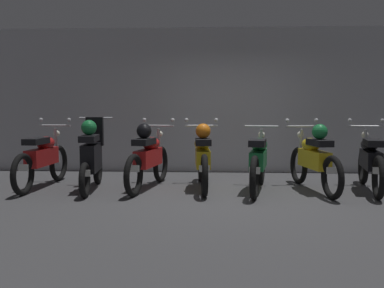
{
  "coord_description": "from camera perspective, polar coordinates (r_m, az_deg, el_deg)",
  "views": [
    {
      "loc": [
        -0.27,
        -6.5,
        1.37
      ],
      "look_at": [
        -0.61,
        0.44,
        0.75
      ],
      "focal_mm": 40.58,
      "sensor_mm": 36.0,
      "label": 1
    }
  ],
  "objects": [
    {
      "name": "motorbike_slot_1",
      "position": [
        7.18,
        -13.05,
        -1.47
      ],
      "size": [
        0.56,
        1.68,
        1.18
      ],
      "color": "black",
      "rests_on": "ground"
    },
    {
      "name": "motorbike_slot_5",
      "position": [
        7.19,
        15.73,
        -1.82
      ],
      "size": [
        0.61,
        1.93,
        1.15
      ],
      "color": "black",
      "rests_on": "ground"
    },
    {
      "name": "motorbike_slot_4",
      "position": [
        7.01,
        8.72,
        -2.17
      ],
      "size": [
        0.6,
        1.93,
        1.03
      ],
      "color": "black",
      "rests_on": "ground"
    },
    {
      "name": "motorbike_slot_6",
      "position": [
        7.48,
        22.39,
        -2.02
      ],
      "size": [
        0.59,
        1.94,
        1.15
      ],
      "color": "black",
      "rests_on": "ground"
    },
    {
      "name": "motorbike_slot_3",
      "position": [
        7.11,
        1.4,
        -1.7
      ],
      "size": [
        0.59,
        1.95,
        1.15
      ],
      "color": "black",
      "rests_on": "ground"
    },
    {
      "name": "back_wall",
      "position": [
        9.07,
        4.57,
        5.73
      ],
      "size": [
        16.0,
        0.3,
        2.95
      ],
      "primitive_type": "cube",
      "color": "#ADADB2",
      "rests_on": "ground"
    },
    {
      "name": "motorbike_slot_2",
      "position": [
        7.15,
        -5.75,
        -1.69
      ],
      "size": [
        0.63,
        1.93,
        1.15
      ],
      "color": "black",
      "rests_on": "ground"
    },
    {
      "name": "motorbike_slot_0",
      "position": [
        7.66,
        -19.04,
        -1.76
      ],
      "size": [
        0.59,
        1.95,
        1.15
      ],
      "color": "black",
      "rests_on": "ground"
    },
    {
      "name": "ground_plane",
      "position": [
        6.65,
        5.14,
        -6.82
      ],
      "size": [
        80.0,
        80.0,
        0.0
      ],
      "primitive_type": "plane",
      "color": "#424244"
    }
  ]
}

